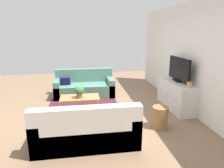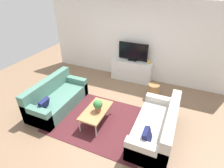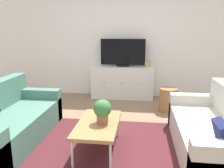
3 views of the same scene
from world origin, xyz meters
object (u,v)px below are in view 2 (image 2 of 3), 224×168
(coffee_table, at_px, (96,111))
(potted_plant, at_px, (98,105))
(couch_left_side, at_px, (56,99))
(flat_screen_tv, at_px, (133,52))
(mantel_clock, at_px, (149,62))
(wicker_basket, at_px, (153,91))
(tv_console, at_px, (132,70))
(couch_right_side, at_px, (158,128))

(coffee_table, height_order, potted_plant, potted_plant)
(couch_left_side, relative_size, flat_screen_tv, 1.81)
(mantel_clock, xyz_separation_m, wicker_basket, (0.38, -0.82, -0.57))
(coffee_table, bearing_deg, wicker_basket, 57.53)
(potted_plant, bearing_deg, flat_screen_tv, 88.94)
(couch_left_side, bearing_deg, coffee_table, -5.38)
(potted_plant, distance_m, wicker_basket, 1.99)
(potted_plant, height_order, mantel_clock, mantel_clock)
(coffee_table, xyz_separation_m, tv_console, (0.11, 2.50, -0.00))
(potted_plant, bearing_deg, couch_right_side, 5.15)
(potted_plant, height_order, flat_screen_tv, flat_screen_tv)
(flat_screen_tv, bearing_deg, couch_left_side, -121.44)
(coffee_table, distance_m, wicker_basket, 2.00)
(potted_plant, height_order, wicker_basket, potted_plant)
(coffee_table, height_order, flat_screen_tv, flat_screen_tv)
(couch_left_side, distance_m, tv_console, 2.79)
(tv_console, relative_size, flat_screen_tv, 1.40)
(flat_screen_tv, bearing_deg, wicker_basket, -41.24)
(tv_console, bearing_deg, flat_screen_tv, 90.00)
(potted_plant, xyz_separation_m, wicker_basket, (1.01, 1.68, -0.35))
(tv_console, distance_m, wicker_basket, 1.27)
(couch_right_side, xyz_separation_m, coffee_table, (-1.52, -0.13, 0.10))
(couch_right_side, distance_m, tv_console, 2.76)
(coffee_table, relative_size, tv_console, 0.68)
(tv_console, bearing_deg, mantel_clock, 0.00)
(tv_console, relative_size, mantel_clock, 10.84)
(potted_plant, height_order, tv_console, tv_console)
(coffee_table, bearing_deg, couch_right_side, 4.82)
(couch_right_side, bearing_deg, wicker_basket, 106.10)
(couch_right_side, distance_m, potted_plant, 1.49)
(couch_right_side, height_order, wicker_basket, couch_right_side)
(couch_left_side, xyz_separation_m, flat_screen_tv, (1.46, 2.39, 0.77))
(couch_right_side, xyz_separation_m, mantel_clock, (-0.83, 2.37, 0.53))
(couch_left_side, height_order, potted_plant, couch_left_side)
(mantel_clock, bearing_deg, flat_screen_tv, 178.04)
(flat_screen_tv, bearing_deg, mantel_clock, -1.96)
(couch_left_side, relative_size, coffee_table, 1.89)
(coffee_table, height_order, tv_console, tv_console)
(couch_left_side, height_order, flat_screen_tv, flat_screen_tv)
(couch_left_side, xyz_separation_m, wicker_basket, (2.43, 1.55, -0.04))
(couch_left_side, xyz_separation_m, potted_plant, (1.42, -0.13, 0.30))
(coffee_table, xyz_separation_m, wicker_basket, (1.07, 1.68, -0.14))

